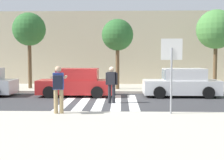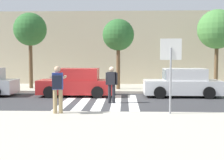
# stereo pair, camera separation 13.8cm
# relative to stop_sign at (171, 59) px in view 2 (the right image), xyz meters

# --- Properties ---
(ground_plane) EXTENTS (120.00, 120.00, 0.00)m
(ground_plane) POSITION_rel_stop_sign_xyz_m (-2.84, 3.54, -2.12)
(ground_plane) COLOR #38383A
(sidewalk_near) EXTENTS (60.00, 6.00, 0.14)m
(sidewalk_near) POSITION_rel_stop_sign_xyz_m (-2.84, -2.66, -2.05)
(sidewalk_near) COLOR beige
(sidewalk_near) RESTS_ON ground
(sidewalk_far) EXTENTS (60.00, 4.80, 0.14)m
(sidewalk_far) POSITION_rel_stop_sign_xyz_m (-2.84, 9.54, -2.05)
(sidewalk_far) COLOR beige
(sidewalk_far) RESTS_ON ground
(building_facade_far) EXTENTS (56.00, 4.00, 5.54)m
(building_facade_far) POSITION_rel_stop_sign_xyz_m (-2.84, 13.94, 0.66)
(building_facade_far) COLOR beige
(building_facade_far) RESTS_ON ground
(crosswalk_stripe_0) EXTENTS (0.44, 5.20, 0.01)m
(crosswalk_stripe_0) POSITION_rel_stop_sign_xyz_m (-4.44, 3.74, -2.11)
(crosswalk_stripe_0) COLOR silver
(crosswalk_stripe_0) RESTS_ON ground
(crosswalk_stripe_1) EXTENTS (0.44, 5.20, 0.01)m
(crosswalk_stripe_1) POSITION_rel_stop_sign_xyz_m (-3.64, 3.74, -2.11)
(crosswalk_stripe_1) COLOR silver
(crosswalk_stripe_1) RESTS_ON ground
(crosswalk_stripe_2) EXTENTS (0.44, 5.20, 0.01)m
(crosswalk_stripe_2) POSITION_rel_stop_sign_xyz_m (-2.84, 3.74, -2.11)
(crosswalk_stripe_2) COLOR silver
(crosswalk_stripe_2) RESTS_ON ground
(crosswalk_stripe_3) EXTENTS (0.44, 5.20, 0.01)m
(crosswalk_stripe_3) POSITION_rel_stop_sign_xyz_m (-2.04, 3.74, -2.11)
(crosswalk_stripe_3) COLOR silver
(crosswalk_stripe_3) RESTS_ON ground
(crosswalk_stripe_4) EXTENTS (0.44, 5.20, 0.01)m
(crosswalk_stripe_4) POSITION_rel_stop_sign_xyz_m (-1.24, 3.74, -2.11)
(crosswalk_stripe_4) COLOR silver
(crosswalk_stripe_4) RESTS_ON ground
(stop_sign) EXTENTS (0.76, 0.08, 2.71)m
(stop_sign) POSITION_rel_stop_sign_xyz_m (0.00, 0.00, 0.00)
(stop_sign) COLOR gray
(stop_sign) RESTS_ON sidewalk_near
(photographer_with_backpack) EXTENTS (0.64, 0.88, 1.72)m
(photographer_with_backpack) POSITION_rel_stop_sign_xyz_m (-4.08, -0.11, -0.95)
(photographer_with_backpack) COLOR tan
(photographer_with_backpack) RESTS_ON sidewalk_near
(pedestrian_crossing) EXTENTS (0.57, 0.32, 1.72)m
(pedestrian_crossing) POSITION_rel_stop_sign_xyz_m (-2.26, 3.35, -1.14)
(pedestrian_crossing) COLOR #232328
(pedestrian_crossing) RESTS_ON ground
(parked_car_red) EXTENTS (4.10, 1.92, 1.55)m
(parked_car_red) POSITION_rel_stop_sign_xyz_m (-4.30, 5.84, -1.39)
(parked_car_red) COLOR red
(parked_car_red) RESTS_ON ground
(parked_car_white) EXTENTS (4.10, 1.92, 1.55)m
(parked_car_white) POSITION_rel_stop_sign_xyz_m (1.51, 5.84, -1.39)
(parked_car_white) COLOR white
(parked_car_white) RESTS_ON ground
(street_tree_west) EXTENTS (2.12, 2.12, 4.86)m
(street_tree_west) POSITION_rel_stop_sign_xyz_m (-7.72, 8.74, 1.79)
(street_tree_west) COLOR brown
(street_tree_west) RESTS_ON sidewalk_far
(street_tree_center) EXTENTS (1.98, 1.98, 4.41)m
(street_tree_center) POSITION_rel_stop_sign_xyz_m (-2.04, 8.43, 1.40)
(street_tree_center) COLOR brown
(street_tree_center) RESTS_ON sidewalk_far
(street_tree_east) EXTENTS (2.46, 2.46, 4.99)m
(street_tree_east) POSITION_rel_stop_sign_xyz_m (4.14, 8.65, 1.76)
(street_tree_east) COLOR brown
(street_tree_east) RESTS_ON sidewalk_far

